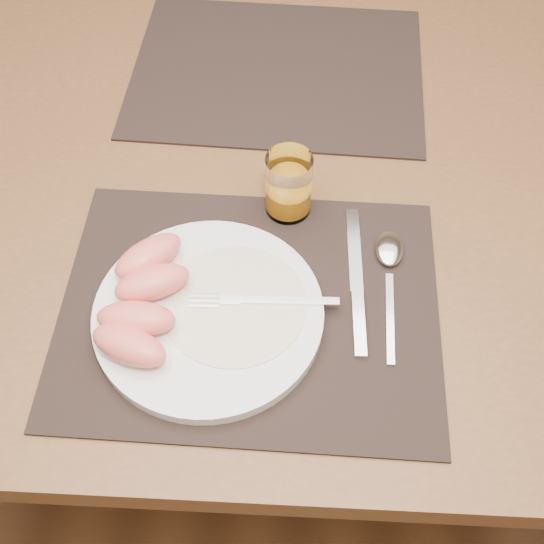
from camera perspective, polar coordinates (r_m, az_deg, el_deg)
The scene contains 11 objects.
ground at distance 1.58m, azimuth -0.68°, elevation -10.82°, with size 5.00×5.00×0.00m, color brown.
table at distance 1.01m, azimuth -1.04°, elevation 4.95°, with size 1.40×0.90×0.75m.
placemat_near at distance 0.82m, azimuth -1.89°, elevation -3.01°, with size 0.45×0.35×0.00m, color black.
placemat_far at distance 1.11m, azimuth 0.45°, elevation 16.47°, with size 0.45×0.35×0.00m, color black.
plate at distance 0.80m, azimuth -5.33°, elevation -3.52°, with size 0.27×0.27×0.02m, color white.
plate_dressing at distance 0.80m, azimuth -3.16°, elevation -2.68°, with size 0.17×0.17×0.00m.
fork at distance 0.80m, azimuth -1.76°, elevation -2.37°, with size 0.17×0.02×0.00m.
knife at distance 0.83m, azimuth 7.12°, elevation -1.60°, with size 0.02×0.22×0.01m.
spoon at distance 0.86m, azimuth 9.79°, elevation 1.15°, with size 0.04×0.19×0.01m.
juice_glass at distance 0.88m, azimuth 1.40°, elevation 7.09°, with size 0.06×0.06×0.09m.
grapefruit_wedges at distance 0.79m, azimuth -10.84°, elevation -2.28°, with size 0.11×0.20×0.04m.
Camera 1 is at (0.05, -0.65, 1.44)m, focal length 45.00 mm.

